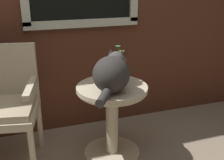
# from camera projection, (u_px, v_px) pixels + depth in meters

# --- Properties ---
(wicker_side_table) EXTENTS (0.55, 0.55, 0.62)m
(wicker_side_table) POSITION_uv_depth(u_px,v_px,m) (112.00, 110.00, 2.22)
(wicker_side_table) COLOR beige
(wicker_side_table) RESTS_ON ground_plane
(wicker_chair) EXTENTS (0.60, 0.58, 0.93)m
(wicker_chair) POSITION_uv_depth(u_px,v_px,m) (3.00, 100.00, 2.13)
(wicker_chair) COLOR beige
(wicker_chair) RESTS_ON ground_plane
(cat) EXTENTS (0.39, 0.54, 0.28)m
(cat) POSITION_uv_depth(u_px,v_px,m) (112.00, 73.00, 2.01)
(cat) COLOR #33302D
(cat) RESTS_ON wicker_side_table
(pewter_vase_with_ivy) EXTENTS (0.12, 0.12, 0.28)m
(pewter_vase_with_ivy) POSITION_uv_depth(u_px,v_px,m) (121.00, 70.00, 2.26)
(pewter_vase_with_ivy) COLOR #99999E
(pewter_vase_with_ivy) RESTS_ON wicker_side_table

